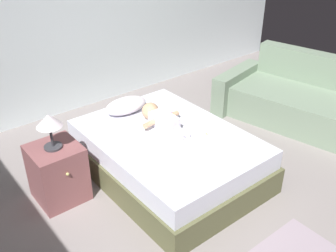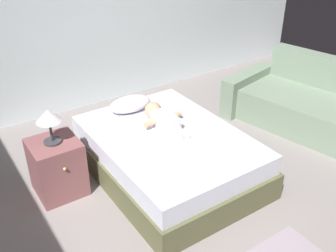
# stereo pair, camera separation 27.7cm
# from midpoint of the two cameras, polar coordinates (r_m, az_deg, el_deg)

# --- Properties ---
(ground_plane) EXTENTS (8.00, 8.00, 0.00)m
(ground_plane) POSITION_cam_midpoint_polar(r_m,az_deg,el_deg) (3.47, 6.17, -15.49)
(ground_plane) COLOR gray
(wall_behind_bed) EXTENTS (8.00, 0.12, 2.68)m
(wall_behind_bed) POSITION_cam_midpoint_polar(r_m,az_deg,el_deg) (5.12, -17.96, 15.82)
(wall_behind_bed) COLOR silver
(wall_behind_bed) RESTS_ON ground_plane
(bed) EXTENTS (1.36, 1.86, 0.48)m
(bed) POSITION_cam_midpoint_polar(r_m,az_deg,el_deg) (3.96, -2.01, -4.38)
(bed) COLOR brown
(bed) RESTS_ON ground_plane
(pillow) EXTENTS (0.49, 0.28, 0.16)m
(pillow) POSITION_cam_midpoint_polar(r_m,az_deg,el_deg) (4.25, -8.08, 2.99)
(pillow) COLOR white
(pillow) RESTS_ON bed
(baby) EXTENTS (0.45, 0.65, 0.18)m
(baby) POSITION_cam_midpoint_polar(r_m,az_deg,el_deg) (3.97, -3.19, 1.11)
(baby) COLOR white
(baby) RESTS_ON bed
(toothbrush) EXTENTS (0.07, 0.12, 0.02)m
(toothbrush) POSITION_cam_midpoint_polar(r_m,az_deg,el_deg) (4.19, -1.27, 1.75)
(toothbrush) COLOR #B93FA3
(toothbrush) RESTS_ON bed
(couch) EXTENTS (1.46, 2.31, 0.81)m
(couch) POSITION_cam_midpoint_polar(r_m,az_deg,el_deg) (5.18, 18.65, 3.19)
(couch) COLOR gray
(couch) RESTS_ON ground_plane
(nightstand) EXTENTS (0.44, 0.47, 0.56)m
(nightstand) POSITION_cam_midpoint_polar(r_m,az_deg,el_deg) (3.81, -17.96, -6.64)
(nightstand) COLOR #844C4E
(nightstand) RESTS_ON ground_plane
(lamp) EXTENTS (0.23, 0.23, 0.34)m
(lamp) POSITION_cam_midpoint_polar(r_m,az_deg,el_deg) (3.54, -19.29, 0.39)
(lamp) COLOR #333338
(lamp) RESTS_ON nightstand
(baby_bottle) EXTENTS (0.05, 0.09, 0.07)m
(baby_bottle) POSITION_cam_midpoint_polar(r_m,az_deg,el_deg) (3.76, 3.58, -1.51)
(baby_bottle) COLOR white
(baby_bottle) RESTS_ON bed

